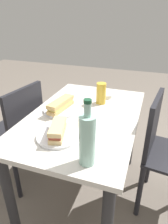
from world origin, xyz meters
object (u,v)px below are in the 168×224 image
Objects in this scene: water_bottle at (87,139)px; chair_near at (165,149)px; dining_table at (84,131)px; baguette_sandwich_far at (58,130)px; knife_far at (49,135)px; chair_far at (18,130)px; knife_near at (53,108)px; olive_bowl at (107,96)px; plate_near at (61,110)px; beer_glass at (101,93)px; baguette_sandwich_near at (61,105)px; plate_far at (58,136)px.

chair_near is at bearing -34.38° from water_bottle.
baguette_sandwich_far is (-0.30, 0.04, 0.18)m from dining_table.
chair_far is at bearing 55.57° from knife_far.
knife_near is 0.46m from olive_bowl.
baguette_sandwich_far is (-0.41, 0.59, 0.28)m from chair_near.
plate_near is 0.57m from water_bottle.
chair_near is 0.59m from beer_glass.
baguette_sandwich_far is at bearing 171.58° from dining_table.
plate_near is at bearing 0.00° from baguette_sandwich_near.
chair_far reaches higher than knife_near.
plate_far is at bearing 0.00° from baguette_sandwich_far.
knife_far is 0.31m from water_bottle.
water_bottle is at bearing -142.47° from plate_near.
water_bottle is 0.80m from olive_bowl.
plate_near is 0.04m from baguette_sandwich_near.
baguette_sandwich_near is 0.32m from beer_glass.
olive_bowl is (0.13, -0.02, -0.06)m from beer_glass.
plate_near is 0.33m from knife_far.
knife_near is (0.00, -0.33, 0.25)m from chair_far.
chair_near reaches higher than baguette_sandwich_far.
baguette_sandwich_near is at bearing -88.85° from chair_far.
plate_far is (-0.30, 0.04, 0.13)m from dining_table.
dining_table is 7.05× the size of beer_glass.
beer_glass reaches higher than plate_far.
beer_glass is at bearing -10.99° from baguette_sandwich_far.
baguette_sandwich_near is at bearing 22.55° from plate_far.
beer_glass is at bearing 173.03° from olive_bowl.
water_bottle is at bearing -114.39° from knife_far.
olive_bowl reaches higher than dining_table.
chair_near is 4.29× the size of baguette_sandwich_far.
chair_far is at bearing 91.15° from baguette_sandwich_near.
knife_far is (-0.33, 0.09, 0.14)m from dining_table.
baguette_sandwich_far is at bearing -62.32° from knife_far.
chair_far is 0.63m from plate_far.
baguette_sandwich_far is (-0.30, -0.12, 0.00)m from baguette_sandwich_near.
dining_table is at bearing -88.07° from knife_near.
plate_near is 0.76× the size of water_bottle.
olive_bowl is (0.65, -0.12, -0.03)m from baguette_sandwich_far.
baguette_sandwich_near reaches higher than knife_far.
baguette_sandwich_near is at bearing 145.44° from olive_bowl.
plate_far is (-0.29, -0.18, -0.01)m from knife_near.
plate_far is 2.43× the size of olive_bowl.
beer_glass is (0.22, -0.23, 0.03)m from baguette_sandwich_near.
dining_table is 6.90× the size of knife_far.
dining_table is at bearing -8.42° from plate_far.
dining_table is 4.48× the size of baguette_sandwich_near.
baguette_sandwich_far reaches higher than knife_near.
beer_glass is (0.52, -0.10, 0.03)m from baguette_sandwich_far.
knife_near is at bearing -89.32° from chair_far.
beer_glass is (0.23, -0.61, 0.31)m from chair_far.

